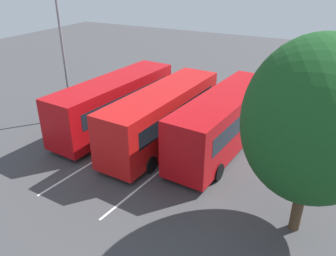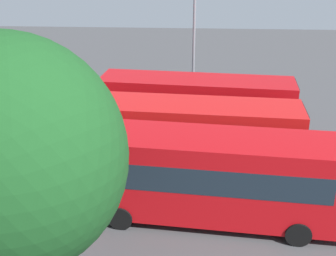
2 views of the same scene
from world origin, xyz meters
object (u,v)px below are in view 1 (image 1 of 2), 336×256
bus_center_left (163,115)px  pedestrian (228,92)px  depot_tree (316,121)px  bus_center_right (115,102)px  street_lamp (66,51)px  bus_far_left (224,120)px

bus_center_left → pedestrian: size_ratio=5.57×
bus_center_left → depot_tree: bearing=-112.7°
bus_center_right → street_lamp: (-0.23, 3.53, 3.03)m
bus_center_left → pedestrian: bus_center_left is taller
street_lamp → bus_center_right: bearing=3.6°
bus_center_right → street_lamp: street_lamp is taller
bus_center_right → pedestrian: bearing=-30.7°
depot_tree → bus_center_left: bearing=63.5°
bus_center_left → street_lamp: bearing=92.5°
bus_far_left → pedestrian: bus_far_left is taller
bus_center_right → pedestrian: size_ratio=5.59×
bus_far_left → street_lamp: bearing=99.4°
bus_center_right → depot_tree: 13.40m
street_lamp → bus_center_left: bearing=-1.5°
bus_far_left → depot_tree: bearing=-131.3°
bus_far_left → street_lamp: (-0.81, 10.80, 3.03)m
bus_center_left → depot_tree: depot_tree is taller
bus_center_left → street_lamp: (0.17, 7.30, 3.03)m
pedestrian → depot_tree: bearing=74.9°
bus_center_right → street_lamp: bearing=98.7°
bus_center_right → depot_tree: depot_tree is taller
bus_far_left → bus_center_right: same height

